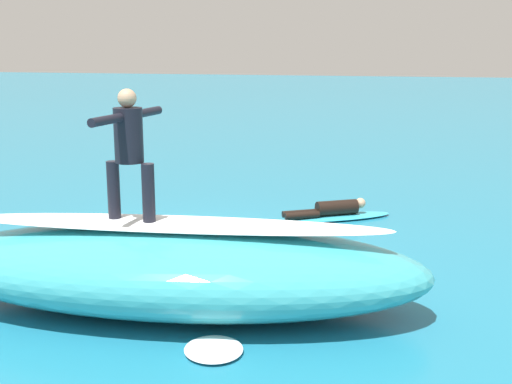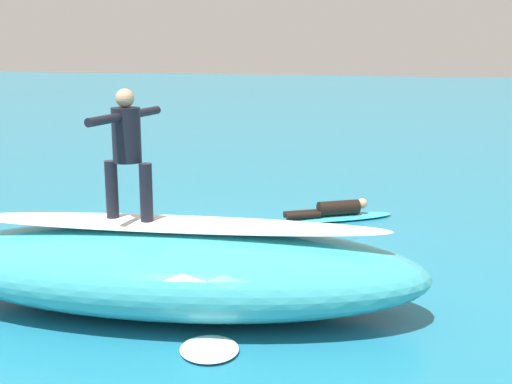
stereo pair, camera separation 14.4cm
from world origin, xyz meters
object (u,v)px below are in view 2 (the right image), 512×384
(surfboard_riding, at_px, (130,223))
(surfboard_paddling, at_px, (338,217))
(surfer_paddling, at_px, (332,209))
(surfer_riding, at_px, (127,145))

(surfboard_riding, distance_m, surfboard_paddling, 5.66)
(surfboard_riding, xyz_separation_m, surfboard_paddling, (-2.11, -5.13, -1.11))
(surfboard_paddling, relative_size, surfer_paddling, 1.44)
(surfer_paddling, bearing_deg, surfboard_paddling, 0.00)
(surfboard_riding, distance_m, surfer_riding, 1.01)
(surfboard_riding, height_order, surfer_paddling, surfboard_riding)
(surfer_riding, xyz_separation_m, surfboard_paddling, (-2.11, -5.13, -2.12))
(surfboard_riding, bearing_deg, surfer_riding, -172.39)
(surfer_riding, bearing_deg, surfer_paddling, -103.84)
(surfboard_riding, relative_size, surfer_paddling, 1.19)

